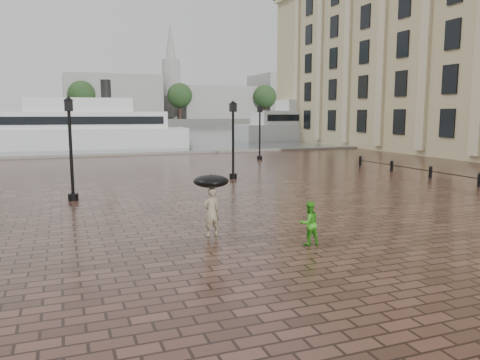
% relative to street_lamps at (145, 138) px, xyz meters
% --- Properties ---
extents(ground, '(300.00, 300.00, 0.00)m').
position_rel_street_lamps_xyz_m(ground, '(1.50, -17.50, -2.33)').
color(ground, '#331F17').
rests_on(ground, ground).
extents(harbour_water, '(240.00, 240.00, 0.00)m').
position_rel_street_lamps_xyz_m(harbour_water, '(1.50, 74.50, -2.33)').
color(harbour_water, '#41494F').
rests_on(harbour_water, ground).
extents(quay_edge, '(80.00, 0.60, 0.30)m').
position_rel_street_lamps_xyz_m(quay_edge, '(1.50, 14.50, -2.33)').
color(quay_edge, slate).
rests_on(quay_edge, ground).
extents(far_shore, '(300.00, 60.00, 2.00)m').
position_rel_street_lamps_xyz_m(far_shore, '(1.50, 142.50, -1.33)').
color(far_shore, '#4C4C47').
rests_on(far_shore, ground).
extents(distant_skyline, '(102.50, 22.00, 33.00)m').
position_rel_street_lamps_xyz_m(distant_skyline, '(49.64, 132.50, 7.13)').
color(distant_skyline, gray).
rests_on(distant_skyline, ground).
extents(far_trees, '(188.00, 8.00, 13.50)m').
position_rel_street_lamps_xyz_m(far_trees, '(1.50, 120.50, 7.09)').
color(far_trees, '#2D2119').
rests_on(far_trees, ground).
extents(bollard_row, '(0.22, 21.22, 0.73)m').
position_rel_street_lamps_xyz_m(bollard_row, '(15.50, -11.00, -1.93)').
color(bollard_row, black).
rests_on(bollard_row, ground).
extents(street_lamps, '(21.44, 14.44, 4.40)m').
position_rel_street_lamps_xyz_m(street_lamps, '(0.00, 0.00, 0.00)').
color(street_lamps, black).
rests_on(street_lamps, ground).
extents(adult_pedestrian, '(0.63, 0.49, 1.53)m').
position_rel_street_lamps_xyz_m(adult_pedestrian, '(-0.60, -15.46, -1.56)').
color(adult_pedestrian, gray).
rests_on(adult_pedestrian, ground).
extents(child_pedestrian, '(0.65, 0.52, 1.29)m').
position_rel_street_lamps_xyz_m(child_pedestrian, '(1.76, -17.44, -1.68)').
color(child_pedestrian, green).
rests_on(child_pedestrian, ground).
extents(ferry_near, '(23.01, 7.34, 7.42)m').
position_rel_street_lamps_xyz_m(ferry_near, '(-2.76, 24.55, -0.09)').
color(ferry_near, '#BEBEBE').
rests_on(ferry_near, ground).
extents(ferry_far, '(23.70, 5.72, 7.77)m').
position_rel_street_lamps_xyz_m(ferry_far, '(29.87, 30.39, 0.01)').
color(ferry_far, '#BEBEBE').
rests_on(ferry_far, ground).
extents(umbrella, '(1.10, 1.10, 1.10)m').
position_rel_street_lamps_xyz_m(umbrella, '(-0.60, -15.46, -0.59)').
color(umbrella, black).
rests_on(umbrella, ground).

